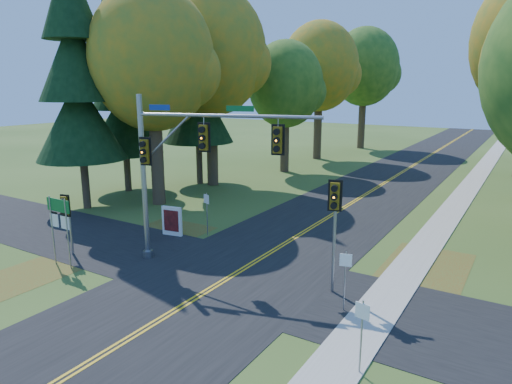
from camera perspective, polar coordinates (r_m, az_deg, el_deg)
The scene contains 25 objects.
ground at distance 18.36m, azimuth -6.42°, elevation -12.41°, with size 160.00×160.00×0.00m, color #334E1B.
road_main at distance 18.35m, azimuth -6.42°, elevation -12.38°, with size 8.00×160.00×0.02m, color black.
road_cross at distance 19.81m, azimuth -2.80°, elevation -10.31°, with size 60.00×6.00×0.02m, color black.
centerline_left at distance 18.40m, azimuth -6.68°, elevation -12.26°, with size 0.10×160.00×0.01m, color gold.
centerline_right at distance 18.29m, azimuth -6.17°, elevation -12.42°, with size 0.10×160.00×0.01m, color gold.
sidewalk_east at distance 15.70m, azimuth 12.58°, elevation -17.27°, with size 1.60×160.00×0.06m, color #9E998E.
leaf_patch_w_near at distance 25.17m, azimuth -12.52°, elevation -5.43°, with size 4.00×6.00×0.00m, color brown.
leaf_patch_e at distance 20.82m, azimuth 19.76°, elevation -9.93°, with size 3.50×8.00×0.00m, color brown.
leaf_patch_w_far at distance 21.91m, azimuth -27.46°, elevation -9.51°, with size 3.00×5.00×0.00m, color brown.
tree_w_a at distance 31.01m, azimuth -12.65°, elevation 15.81°, with size 8.00×8.00×14.15m.
tree_w_b at distance 36.70m, azimuth -5.57°, elevation 16.98°, with size 8.60×8.60×15.38m.
tree_w_c at distance 42.36m, azimuth 3.83°, elevation 13.22°, with size 6.80×6.80×11.91m.
tree_w_d at distance 50.49m, azimuth 8.07°, elevation 15.20°, with size 8.20×8.20×14.56m.
tree_w_e at distance 60.23m, azimuth 13.51°, elevation 14.91°, with size 8.40×8.40×14.97m.
pine_a at distance 31.27m, azimuth -21.69°, elevation 14.64°, with size 5.60×5.60×19.48m.
pine_b at distance 35.60m, azimuth -16.46°, elevation 13.09°, with size 5.60×5.60×17.31m.
pine_c at distance 37.22m, azimuth -7.45°, elevation 15.84°, with size 5.60×5.60×20.56m.
traffic_mast at distance 20.14m, azimuth -9.02°, elevation 4.28°, with size 8.03×2.68×7.53m.
east_signal_pole at distance 17.20m, azimuth 9.81°, elevation -2.05°, with size 0.52×0.61×4.54m.
ped_signal_pole at distance 23.02m, azimuth -22.64°, elevation -2.13°, with size 0.46×0.55×3.00m.
route_sign_cluster at distance 21.88m, azimuth -23.39°, elevation -2.98°, with size 1.47×0.10×3.15m.
info_kiosk at distance 24.91m, azimuth -10.46°, elevation -3.61°, with size 1.17×0.35×1.60m.
reg_sign_e_north at distance 16.61m, azimuth 11.10°, elevation -9.63°, with size 0.42×0.15×2.24m.
reg_sign_e_south at distance 13.31m, azimuth 13.08°, elevation -15.82°, with size 0.43×0.11×2.23m.
reg_sign_w at distance 24.41m, azimuth -6.18°, elevation -1.83°, with size 0.44×0.17×2.35m.
Camera 1 is at (10.36, -12.93, 7.91)m, focal length 32.00 mm.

